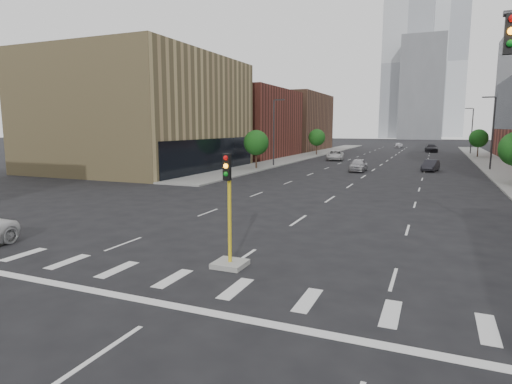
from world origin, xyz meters
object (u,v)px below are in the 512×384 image
Objects in this scene: car_near_left at (358,165)px; car_far_left at (335,155)px; median_traffic_signal at (229,242)px; car_deep_right at (431,148)px; car_distant at (398,145)px; car_mid_right at (431,166)px.

car_far_left reaches higher than car_near_left.
median_traffic_signal is 0.76× the size of car_deep_right.
car_deep_right reaches higher than car_far_left.
median_traffic_signal is at bearing -88.49° from car_near_left.
car_far_left is at bearing 110.63° from car_near_left.
car_deep_right is at bearing 85.88° from median_traffic_signal.
car_near_left is 64.40m from car_distant.
car_far_left is at bearing -91.05° from car_distant.
car_far_left is at bearing 147.89° from car_mid_right.
car_deep_right is (6.19, 85.91, -0.13)m from median_traffic_signal.
car_far_left is (-8.03, 55.33, -0.17)m from median_traffic_signal.
car_deep_right is at bearing -58.32° from car_distant.
car_near_left is 47.93m from car_deep_right.
median_traffic_signal reaches higher than car_mid_right.
car_mid_right is 43.81m from car_deep_right.
car_near_left is at bearing -104.71° from car_deep_right.
car_distant is (-0.43, 64.40, -0.08)m from car_near_left.
car_near_left is 0.80× the size of car_far_left.
car_near_left is 1.12× the size of car_distant.
median_traffic_signal is 1.07× the size of car_distant.
car_distant is at bearing 109.95° from car_deep_right.
car_distant is (-1.93, 103.00, -0.27)m from median_traffic_signal.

